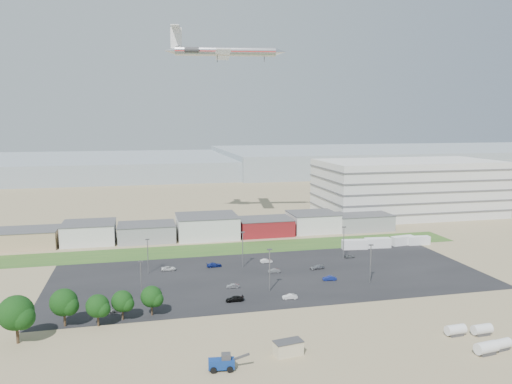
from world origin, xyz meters
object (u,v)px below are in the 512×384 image
object	(u,v)px
parked_car_1	(330,278)
portable_shed	(288,348)
telehandler	(221,362)
parked_car_6	(214,265)
tree_far_left	(16,317)
parked_car_13	(290,297)
parked_car_10	(118,309)
parked_car_12	(317,267)
box_trailer_a	(354,244)
parked_car_7	(274,271)
parked_car_3	(235,299)
storage_tank_nw	(456,330)
parked_car_4	(233,286)
parked_car_9	(169,268)
parked_car_8	(350,256)
airliner	(226,51)
parked_car_11	(266,261)

from	to	relation	value
parked_car_1	portable_shed	bearing A→B (deg)	-25.39
telehandler	parked_car_6	bearing A→B (deg)	89.98
tree_far_left	parked_car_13	size ratio (longest dim) A/B	3.00
parked_car_10	parked_car_12	bearing A→B (deg)	-76.76
box_trailer_a	parked_car_6	size ratio (longest dim) A/B	1.90
parked_car_12	portable_shed	bearing A→B (deg)	-31.80
parked_car_6	parked_car_10	world-z (taller)	parked_car_6
tree_far_left	parked_car_1	world-z (taller)	tree_far_left
telehandler	parked_car_7	distance (m)	57.33
portable_shed	parked_car_3	bearing A→B (deg)	89.85
storage_tank_nw	parked_car_1	xyz separation A→B (m)	(-11.87, 38.76, -0.60)
parked_car_4	parked_car_9	distance (m)	24.70
parked_car_7	parked_car_8	size ratio (longest dim) A/B	1.10
parked_car_3	parked_car_6	distance (m)	29.34
telehandler	parked_car_8	size ratio (longest dim) A/B	2.27
parked_car_1	parked_car_4	distance (m)	26.75
parked_car_4	parked_car_6	bearing A→B (deg)	-173.04
parked_car_4	airliner	bearing A→B (deg)	172.53
portable_shed	parked_car_12	bearing A→B (deg)	55.44
parked_car_4	parked_car_9	bearing A→B (deg)	-140.24
airliner	parked_car_12	xyz separation A→B (m)	(15.33, -65.48, -69.38)
parked_car_10	airliner	bearing A→B (deg)	-32.23
parked_car_4	parked_car_10	size ratio (longest dim) A/B	0.89
parked_car_8	parked_car_12	bearing A→B (deg)	117.79
parked_car_9	parked_car_4	bearing A→B (deg)	-137.50
parked_car_3	parked_car_11	distance (m)	33.81
parked_car_9	parked_car_12	size ratio (longest dim) A/B	0.99
box_trailer_a	parked_car_10	distance (m)	85.58
storage_tank_nw	parked_car_8	size ratio (longest dim) A/B	1.27
portable_shed	parked_car_13	size ratio (longest dim) A/B	1.48
parked_car_4	parked_car_7	bearing A→B (deg)	127.92
telehandler	parked_car_13	bearing A→B (deg)	61.87
parked_car_8	parked_car_6	bearing A→B (deg)	85.38
parked_car_9	parked_car_12	distance (m)	43.25
parked_car_11	parked_car_13	bearing A→B (deg)	175.34
storage_tank_nw	tree_far_left	xyz separation A→B (m)	(-85.45, 16.27, 4.23)
telehandler	airliner	world-z (taller)	airliner
airliner	parked_car_10	size ratio (longest dim) A/B	12.70
parked_car_8	parked_car_1	bearing A→B (deg)	138.78
telehandler	parked_car_1	xyz separation A→B (m)	(36.55, 42.04, -0.90)
tree_far_left	parked_car_1	distance (m)	77.10
airliner	parked_car_7	bearing A→B (deg)	-79.66
box_trailer_a	parked_car_10	xyz separation A→B (m)	(-75.79, -39.73, -1.03)
parked_car_13	parked_car_9	bearing A→B (deg)	-132.14
parked_car_6	parked_car_10	size ratio (longest dim) A/B	1.17
parked_car_3	parked_car_8	size ratio (longest dim) A/B	1.36
parked_car_6	portable_shed	bearing A→B (deg)	178.63
storage_tank_nw	parked_car_11	xyz separation A→B (m)	(-24.45, 59.04, -0.61)
telehandler	parked_car_4	distance (m)	42.98
parked_car_7	parked_car_12	size ratio (longest dim) A/B	0.83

